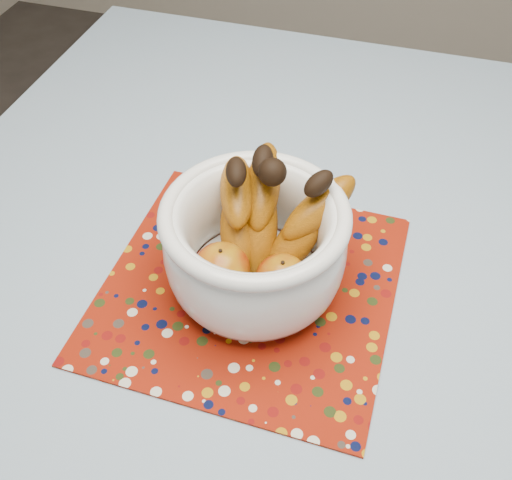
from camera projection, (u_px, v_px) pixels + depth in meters
The scene contains 4 objects.
table at pixel (318, 299), 0.94m from camera, with size 1.20×1.20×0.75m.
tablecloth at pixel (322, 265), 0.88m from camera, with size 1.32×1.32×0.01m, color #668AAA.
placemat at pixel (250, 286), 0.84m from camera, with size 0.40×0.40×0.00m, color maroon.
fruit_bowl at pixel (261, 234), 0.79m from camera, with size 0.28×0.27×0.20m.
Camera 1 is at (0.07, -0.58, 1.42)m, focal length 42.00 mm.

